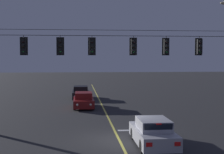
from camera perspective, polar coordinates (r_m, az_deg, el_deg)
The scene contains 13 objects.
ground_plane at distance 18.53m, azimuth 1.21°, elevation -10.69°, with size 180.00×180.00×0.00m, color #28282B.
lane_centre_stripe at distance 27.18m, azimuth -1.06°, elevation -6.22°, with size 0.14×60.00×0.01m, color #D1C64C.
stop_bar_paint at distance 21.01m, azimuth 5.67°, elevation -9.03°, with size 3.40×0.36×0.01m, color silver.
signal_span_assembly at distance 20.85m, azimuth 0.27°, elevation 1.37°, with size 18.01×0.32×7.27m.
traffic_light_leftmost at distance 20.99m, azimuth -14.97°, elevation 5.18°, with size 0.48×0.41×1.22m.
traffic_light_left_inner at distance 20.75m, azimuth -8.90°, elevation 5.28°, with size 0.48×0.41×1.22m.
traffic_light_centre at distance 20.74m, azimuth -3.46°, elevation 5.31°, with size 0.48×0.41×1.22m.
traffic_light_right_inner at distance 21.01m, azimuth 3.73°, elevation 5.28°, with size 0.48×0.41×1.22m.
traffic_light_rightmost at distance 21.45m, azimuth 9.32°, elevation 5.20°, with size 0.48×0.41×1.22m.
traffic_light_far_right at distance 22.12m, azimuth 14.80°, elevation 5.08°, with size 0.48×0.41×1.22m.
car_waiting_near_lane at distance 17.32m, azimuth 7.04°, elevation -9.50°, with size 1.80×4.33×1.39m.
car_oncoming_lead at distance 30.19m, azimuth -4.91°, elevation -4.05°, with size 1.80×4.42×1.39m.
car_oncoming_trailing at distance 37.01m, azimuth -5.41°, elevation -2.71°, with size 1.80×4.42×1.39m.
Camera 1 is at (-2.17, -17.86, 4.44)m, focal length 53.22 mm.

